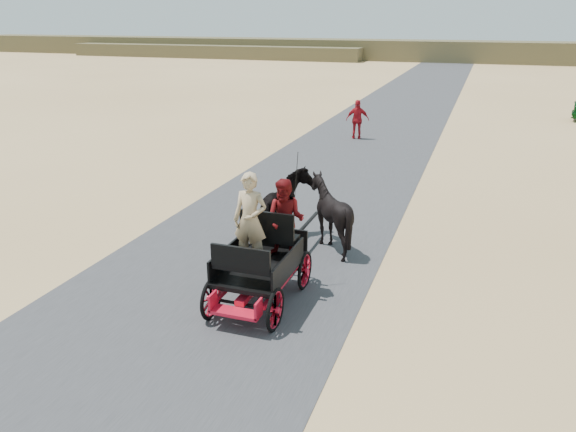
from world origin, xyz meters
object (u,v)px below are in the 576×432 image
(carriage, at_px, (260,284))
(horse_left, at_px, (286,209))
(pedestrian, at_px, (357,120))
(horse_right, at_px, (330,214))

(carriage, height_order, horse_left, horse_left)
(horse_left, height_order, pedestrian, pedestrian)
(horse_left, xyz_separation_m, horse_right, (1.10, 0.00, 0.00))
(horse_left, relative_size, horse_right, 1.18)
(horse_left, height_order, horse_right, horse_right)
(pedestrian, bearing_deg, carriage, 81.52)
(horse_left, bearing_deg, carriage, 100.39)
(horse_right, height_order, pedestrian, pedestrian)
(carriage, distance_m, horse_right, 3.09)
(horse_right, bearing_deg, horse_left, 0.00)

